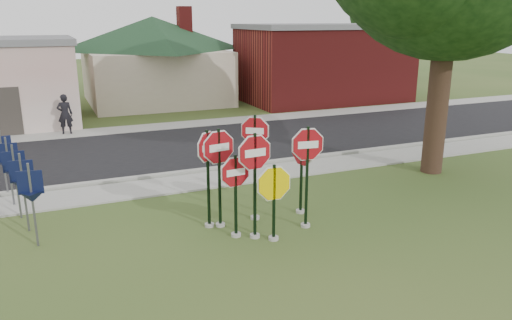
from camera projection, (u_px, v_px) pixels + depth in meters
name	position (u px, v px, depth m)	size (l,w,h in m)	color
ground	(279.00, 252.00, 11.27)	(120.00, 120.00, 0.00)	#2F4C1C
sidewalk_near	(205.00, 181.00, 16.13)	(60.00, 1.60, 0.06)	gray
road	(171.00, 149.00, 20.11)	(60.00, 7.00, 0.04)	black
sidewalk_far	(150.00, 128.00, 23.91)	(60.00, 1.60, 0.06)	gray
curb	(196.00, 171.00, 17.00)	(60.00, 0.20, 0.14)	gray
stop_sign_center	(255.00, 170.00, 11.57)	(1.16, 0.24, 2.70)	#9F9D94
stop_sign_yellow	(274.00, 194.00, 11.59)	(1.16, 0.24, 1.99)	#9F9D94
stop_sign_left	(236.00, 186.00, 11.75)	(1.03, 0.24, 2.14)	#9F9D94
stop_sign_right	(307.00, 162.00, 12.18)	(1.12, 0.24, 2.71)	#9F9D94
stop_sign_back_right	(255.00, 153.00, 12.64)	(0.84, 0.56, 2.88)	#9F9D94
stop_sign_back_left	(219.00, 163.00, 12.23)	(1.15, 0.24, 2.65)	#9F9D94
stop_sign_far_right	(302.00, 163.00, 13.18)	(0.24, 1.13, 2.31)	#9F9D94
stop_sign_far_left	(208.00, 165.00, 12.22)	(0.84, 0.64, 2.61)	#9F9D94
route_sign_row	(15.00, 174.00, 12.88)	(1.43, 4.63, 2.00)	#59595E
building_house	(153.00, 43.00, 30.48)	(11.60, 11.60, 6.20)	beige
building_brick	(324.00, 62.00, 31.50)	(10.20, 6.20, 4.75)	maroon
bg_tree_right	(384.00, 12.00, 41.04)	(5.60, 5.60, 8.40)	black
pedestrian	(65.00, 114.00, 22.31)	(0.66, 0.43, 1.80)	black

